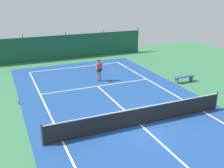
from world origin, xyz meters
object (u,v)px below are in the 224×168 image
object	(u,v)px
tennis_player	(99,69)
parked_car	(65,44)
tennis_net	(141,116)
tennis_ball_near_player	(114,70)
courtside_bench	(184,78)
water_bottle	(19,102)

from	to	relation	value
tennis_player	parked_car	xyz separation A→B (m)	(0.20, 11.28, -0.12)
tennis_net	tennis_ball_near_player	bearing A→B (deg)	74.40
parked_car	courtside_bench	size ratio (longest dim) A/B	2.65
tennis_net	water_bottle	bearing A→B (deg)	136.47
courtside_bench	water_bottle	distance (m)	11.89
parked_car	tennis_player	bearing A→B (deg)	87.93
parked_car	tennis_net	bearing A→B (deg)	86.76
tennis_player	tennis_ball_near_player	distance (m)	3.31
tennis_player	parked_car	distance (m)	11.29
tennis_player	tennis_ball_near_player	world-z (taller)	tennis_player
tennis_net	courtside_bench	distance (m)	7.87
tennis_net	tennis_ball_near_player	world-z (taller)	tennis_net
tennis_net	water_bottle	world-z (taller)	tennis_net
parked_car	water_bottle	distance (m)	14.89
tennis_net	tennis_player	xyz separation A→B (m)	(0.51, 7.48, 0.45)
parked_car	tennis_ball_near_player	bearing A→B (deg)	101.56
tennis_net	parked_car	world-z (taller)	parked_car
parked_car	courtside_bench	xyz separation A→B (m)	(5.60, -14.07, -0.46)
tennis_net	tennis_player	distance (m)	7.51
tennis_ball_near_player	courtside_bench	xyz separation A→B (m)	(3.58, -5.07, 0.34)
tennis_ball_near_player	parked_car	size ratio (longest dim) A/B	0.02
courtside_bench	water_bottle	size ratio (longest dim) A/B	6.67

